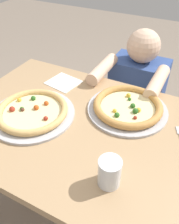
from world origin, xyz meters
TOP-DOWN VIEW (x-y plane):
  - ground_plane at (0.00, 0.00)m, footprint 8.00×8.00m
  - dining_table at (0.00, 0.00)m, footprint 1.12×0.79m
  - pizza_near at (-0.20, -0.05)m, footprint 0.38×0.38m
  - pizza_far at (0.16, 0.18)m, footprint 0.37×0.37m
  - water_cup_clear at (0.24, -0.21)m, footprint 0.08×0.08m
  - paper_napkin at (-0.23, 0.25)m, footprint 0.18×0.17m
  - diner_seated at (0.08, 0.64)m, footprint 0.38×0.51m

SIDE VIEW (x-z plane):
  - ground_plane at x=0.00m, z-range 0.00..0.00m
  - diner_seated at x=0.08m, z-range -0.03..0.93m
  - dining_table at x=0.00m, z-range 0.25..1.00m
  - paper_napkin at x=-0.23m, z-range 0.75..0.75m
  - pizza_near at x=-0.20m, z-range 0.75..0.79m
  - pizza_far at x=0.16m, z-range 0.75..0.79m
  - water_cup_clear at x=0.24m, z-range 0.75..0.86m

